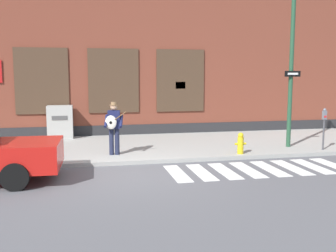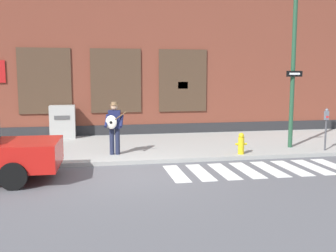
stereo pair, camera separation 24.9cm
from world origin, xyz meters
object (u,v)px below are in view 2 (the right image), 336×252
Objects in this scene: parking_meter at (326,123)px; busker at (114,125)px; traffic_light at (315,31)px; fire_hydrant at (241,144)px; utility_box at (63,122)px.

busker is at bearing 175.06° from parking_meter.
traffic_light reaches higher than fire_hydrant.
busker reaches higher than parking_meter.
traffic_light is at bearing -153.26° from parking_meter.
fire_hydrant is at bearing -9.54° from busker.
fire_hydrant is (-3.06, -0.07, -0.60)m from parking_meter.
traffic_light is at bearing -9.20° from fire_hydrant.
busker is 0.30× the size of traffic_light.
busker is 7.14m from parking_meter.
traffic_light is 10.04m from utility_box.
fire_hydrant is at bearing 170.80° from traffic_light.
utility_box is at bearing 153.67° from parking_meter.
fire_hydrant is at bearing -37.27° from utility_box.
parking_meter is at bearing -4.94° from busker.
traffic_light reaches higher than utility_box.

